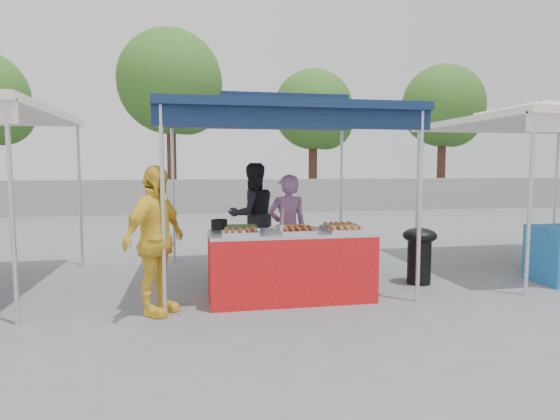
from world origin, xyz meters
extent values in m
plane|color=slate|center=(0.00, 0.00, 0.00)|extent=(80.00, 80.00, 0.00)
cube|color=gray|center=(0.00, 11.00, 0.60)|extent=(40.00, 0.25, 1.20)
cylinder|color=silver|center=(-1.50, -0.50, 1.15)|extent=(0.05, 0.05, 2.30)
cylinder|color=silver|center=(1.50, -0.50, 1.15)|extent=(0.05, 0.05, 2.30)
cylinder|color=silver|center=(-1.50, 2.50, 1.15)|extent=(0.05, 0.05, 2.30)
cylinder|color=silver|center=(1.50, 2.50, 1.15)|extent=(0.05, 0.05, 2.30)
cube|color=#122449|center=(0.00, 1.00, 2.35)|extent=(3.20, 3.20, 0.10)
cube|color=#122449|center=(0.00, 1.00, 2.48)|extent=(1.65, 1.65, 0.18)
cube|color=#122449|center=(0.00, -0.50, 2.20)|extent=(3.20, 0.04, 0.25)
cylinder|color=silver|center=(-3.00, -0.50, 1.15)|extent=(0.05, 0.05, 2.30)
cylinder|color=silver|center=(-3.00, 2.50, 1.15)|extent=(0.05, 0.05, 2.30)
cylinder|color=silver|center=(3.00, -0.50, 1.15)|extent=(0.05, 0.05, 2.30)
cylinder|color=silver|center=(3.00, 2.50, 1.15)|extent=(0.05, 0.05, 2.30)
cylinder|color=silver|center=(6.00, 2.50, 1.15)|extent=(0.05, 0.05, 2.30)
cube|color=white|center=(4.50, 1.00, 2.35)|extent=(3.20, 3.20, 0.10)
cube|color=white|center=(4.50, 1.00, 2.48)|extent=(1.65, 1.65, 0.18)
sphere|color=#386923|center=(-7.91, 12.99, 3.57)|extent=(2.31, 2.31, 2.31)
cylinder|color=#49281C|center=(-1.93, 13.34, 2.21)|extent=(0.36, 0.36, 4.43)
sphere|color=#386923|center=(-1.93, 13.34, 4.93)|extent=(4.05, 4.05, 4.05)
sphere|color=#386923|center=(-1.33, 13.54, 4.30)|extent=(2.78, 2.78, 2.78)
cylinder|color=#49281C|center=(3.80, 13.25, 1.79)|extent=(0.36, 0.36, 3.59)
sphere|color=#386923|center=(3.80, 13.25, 4.00)|extent=(3.28, 3.28, 3.28)
sphere|color=#386923|center=(4.40, 13.45, 3.48)|extent=(2.25, 2.25, 2.25)
cylinder|color=#49281C|center=(9.49, 13.03, 1.91)|extent=(0.36, 0.36, 3.82)
sphere|color=#386923|center=(9.49, 13.03, 4.26)|extent=(3.49, 3.49, 3.49)
sphere|color=#386923|center=(10.09, 13.23, 3.71)|extent=(2.40, 2.40, 2.40)
cube|color=red|center=(0.00, -0.10, 0.40)|extent=(2.00, 0.80, 0.81)
cube|color=silver|center=(0.00, -0.10, 0.83)|extent=(2.00, 0.80, 0.04)
cube|color=white|center=(-0.65, -0.34, 0.88)|extent=(0.42, 0.30, 0.05)
cube|color=maroon|center=(-0.65, -0.34, 0.91)|extent=(0.35, 0.25, 0.02)
cube|color=white|center=(0.03, -0.33, 0.88)|extent=(0.42, 0.30, 0.05)
cube|color=maroon|center=(0.03, -0.33, 0.91)|extent=(0.35, 0.25, 0.02)
cube|color=white|center=(0.63, -0.33, 0.88)|extent=(0.42, 0.30, 0.05)
cube|color=#C57843|center=(0.63, -0.33, 0.91)|extent=(0.35, 0.25, 0.02)
cube|color=white|center=(-0.60, 0.01, 0.88)|extent=(0.42, 0.30, 0.05)
cube|color=#2F6221|center=(-0.60, 0.01, 0.91)|extent=(0.35, 0.25, 0.02)
cube|color=white|center=(0.03, -0.01, 0.88)|extent=(0.42, 0.30, 0.05)
cube|color=gold|center=(0.03, -0.01, 0.91)|extent=(0.35, 0.25, 0.02)
cube|color=white|center=(0.64, -0.05, 0.88)|extent=(0.42, 0.30, 0.05)
cube|color=#C57843|center=(0.64, -0.05, 0.91)|extent=(0.35, 0.25, 0.02)
cylinder|color=black|center=(-0.85, 0.26, 0.91)|extent=(0.21, 0.21, 0.12)
cylinder|color=silver|center=(-0.15, -0.33, 0.91)|extent=(0.09, 0.09, 0.11)
cylinder|color=black|center=(1.94, 0.32, 0.32)|extent=(0.33, 0.33, 0.64)
ellipsoid|color=black|center=(1.94, 0.32, 0.69)|extent=(0.47, 0.47, 0.21)
cube|color=#1645B7|center=(-0.29, 0.67, 0.17)|extent=(0.56, 0.39, 0.33)
cube|color=#1645B7|center=(0.42, 0.40, 0.16)|extent=(0.54, 0.38, 0.32)
cube|color=#1645B7|center=(0.42, 0.40, 0.48)|extent=(0.53, 0.37, 0.32)
imported|color=#9A6291|center=(0.13, 0.75, 0.77)|extent=(0.58, 0.40, 1.53)
imported|color=black|center=(-0.21, 1.86, 0.85)|extent=(0.97, 0.85, 1.70)
imported|color=yellow|center=(-1.60, -0.40, 0.83)|extent=(0.88, 1.04, 1.66)
camera|label=1|loc=(-1.19, -5.68, 1.64)|focal=30.00mm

